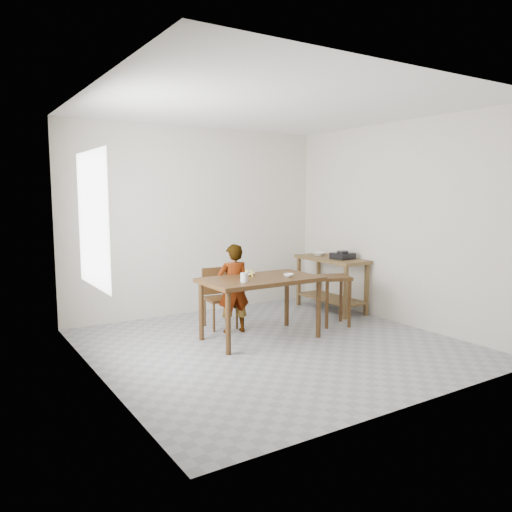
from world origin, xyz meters
TOP-DOWN VIEW (x-y plane):
  - floor at (0.00, 0.00)m, footprint 4.00×4.00m
  - ceiling at (0.00, 0.00)m, footprint 4.00×4.00m
  - wall_back at (0.00, 2.02)m, footprint 4.00×0.04m
  - wall_front at (0.00, -2.02)m, footprint 4.00×0.04m
  - wall_left at (-2.02, 0.00)m, footprint 0.04×4.00m
  - wall_right at (2.02, 0.00)m, footprint 0.04×4.00m
  - window_pane at (-1.97, 0.20)m, footprint 0.02×1.10m
  - dining_table at (0.00, 0.30)m, footprint 1.40×0.80m
  - prep_counter at (1.72, 1.00)m, footprint 0.50×1.20m
  - child at (-0.13, 0.73)m, footprint 0.46×0.35m
  - dining_chair at (-0.16, 1.01)m, footprint 0.41×0.41m
  - stool at (1.18, 0.31)m, footprint 0.49×0.49m
  - glass_tumbler at (-0.32, 0.15)m, footprint 0.09×0.09m
  - small_bowl at (0.32, 0.17)m, footprint 0.13×0.13m
  - banana at (-0.05, 0.46)m, footprint 0.18×0.14m
  - serving_bowl at (1.71, 1.28)m, footprint 0.28×0.28m
  - gas_burner at (1.74, 0.78)m, footprint 0.29×0.29m

SIDE VIEW (x-z plane):
  - floor at x=0.00m, z-range -0.04..0.00m
  - stool at x=1.18m, z-range 0.00..0.67m
  - dining_table at x=0.00m, z-range 0.00..0.75m
  - dining_chair at x=-0.16m, z-range 0.00..0.78m
  - prep_counter at x=1.72m, z-range 0.00..0.80m
  - child at x=-0.13m, z-range 0.00..1.12m
  - small_bowl at x=0.32m, z-range 0.75..0.79m
  - banana at x=-0.05m, z-range 0.75..0.81m
  - glass_tumbler at x=-0.32m, z-range 0.75..0.85m
  - serving_bowl at x=1.71m, z-range 0.80..0.85m
  - gas_burner at x=1.74m, z-range 0.80..0.89m
  - wall_back at x=0.00m, z-range 0.00..2.70m
  - wall_front at x=0.00m, z-range 0.00..2.70m
  - wall_left at x=-2.02m, z-range 0.00..2.70m
  - wall_right at x=2.02m, z-range 0.00..2.70m
  - window_pane at x=-1.97m, z-range 0.85..2.15m
  - ceiling at x=0.00m, z-range 2.70..2.74m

